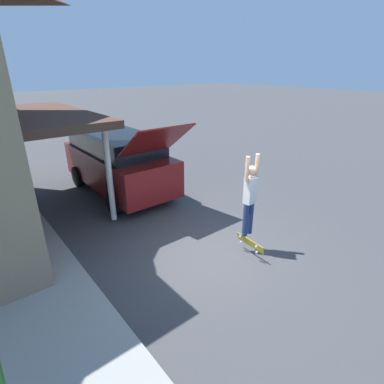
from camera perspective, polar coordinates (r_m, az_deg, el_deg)
ground_plane at (r=7.48m, az=3.39°, el=-11.00°), size 120.00×120.00×0.00m
suv_parked at (r=10.74m, az=-13.91°, el=5.80°), size 2.16×5.58×2.77m
car_down_street at (r=25.00m, az=-31.02°, el=11.49°), size 1.92×4.33×1.34m
skateboarder at (r=6.91m, az=10.96°, el=-0.62°), size 0.41×0.23×1.95m
skateboard at (r=7.24m, az=10.95°, el=-9.52°), size 0.17×0.83×0.24m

